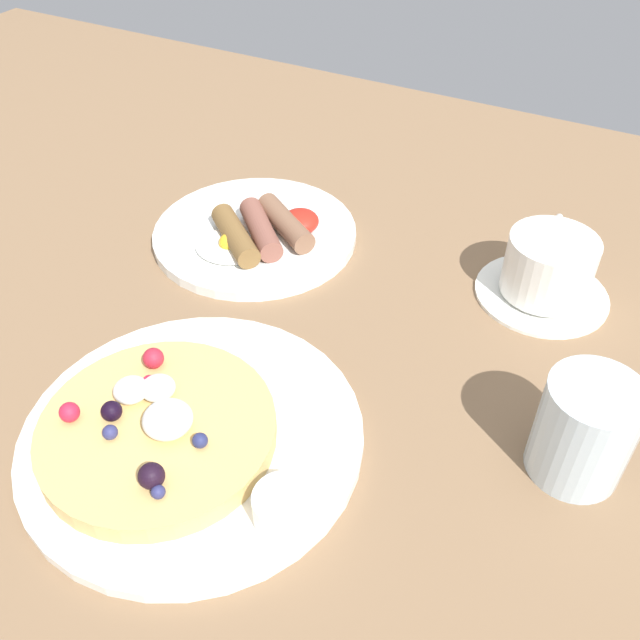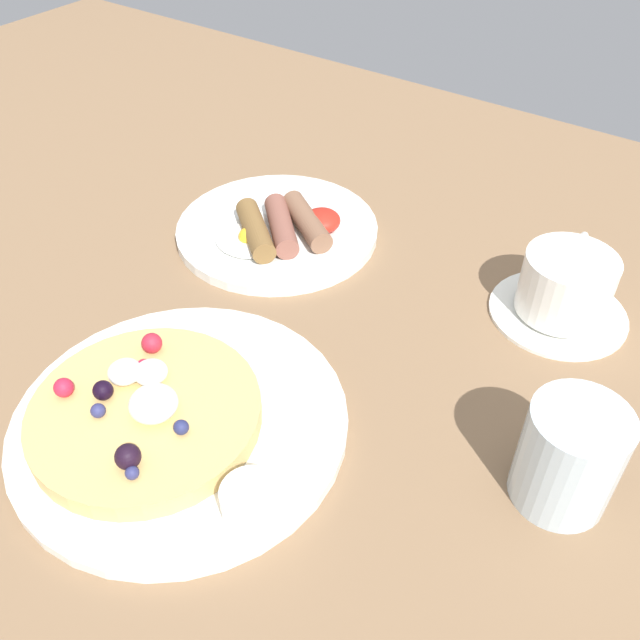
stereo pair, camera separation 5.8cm
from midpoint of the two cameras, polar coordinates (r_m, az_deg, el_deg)
ground_plane at (r=64.57cm, az=-5.48°, el=-2.93°), size 193.62×118.68×3.00cm
pancake_plate at (r=56.62cm, az=-13.51°, el=-9.47°), size 27.33×27.33×1.10cm
pancake_with_berries at (r=55.56cm, az=-16.45°, el=-8.84°), size 18.49×18.49×4.09cm
syrup_ramekin at (r=49.26cm, az=-6.51°, el=-15.50°), size 4.44×4.44×2.53cm
breakfast_plate at (r=76.78cm, az=-7.61°, el=7.11°), size 22.44×22.44×1.15cm
fried_breakfast at (r=74.21cm, az=-7.10°, el=7.40°), size 12.48×12.28×2.69cm
coffee_saucer at (r=70.82cm, az=15.89°, el=2.15°), size 13.16×13.16×0.78cm
coffee_cup at (r=68.87cm, az=16.44°, el=4.47°), size 8.59×11.65×5.98cm
water_glass at (r=53.20cm, az=18.40°, el=-8.91°), size 7.14×7.14×8.59cm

